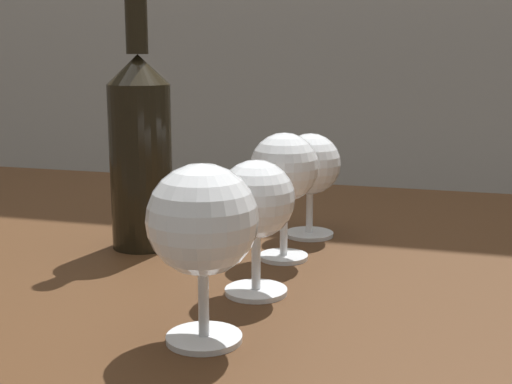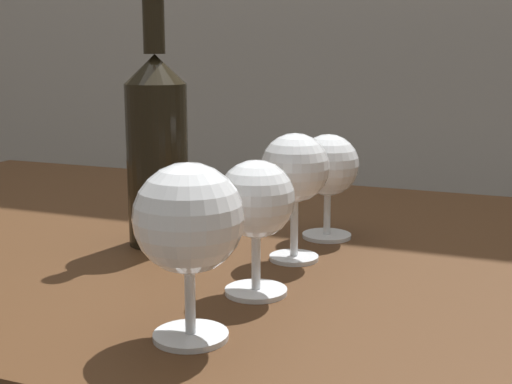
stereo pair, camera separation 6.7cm
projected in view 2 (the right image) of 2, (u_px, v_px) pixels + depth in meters
dining_table at (280, 307)px, 0.88m from camera, size 1.58×0.83×0.73m
wine_glass_pinot at (189, 221)px, 0.56m from camera, size 0.09×0.09×0.15m
wine_glass_port at (256, 203)px, 0.67m from camera, size 0.08×0.08×0.13m
wine_glass_white at (295, 169)px, 0.78m from camera, size 0.08×0.08×0.15m
wine_glass_empty at (328, 168)px, 0.88m from camera, size 0.08×0.08×0.13m
wine_bottle at (157, 145)px, 0.85m from camera, size 0.07×0.07×0.32m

